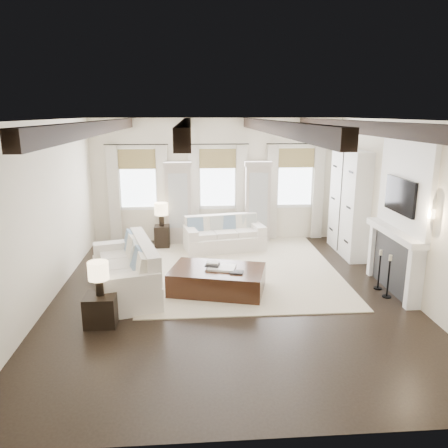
{
  "coord_description": "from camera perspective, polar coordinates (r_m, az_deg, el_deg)",
  "views": [
    {
      "loc": [
        -0.67,
        -7.58,
        3.32
      ],
      "look_at": [
        -0.04,
        0.89,
        1.15
      ],
      "focal_mm": 35.0,
      "sensor_mm": 36.0,
      "label": 1
    }
  ],
  "objects": [
    {
      "name": "side_table_front",
      "position": [
        7.42,
        -15.74,
        -10.69
      ],
      "size": [
        0.5,
        0.5,
        0.5
      ],
      "primitive_type": "cube",
      "color": "black",
      "rests_on": "ground"
    },
    {
      "name": "ottoman",
      "position": [
        8.38,
        -0.86,
        -7.32
      ],
      "size": [
        1.96,
        1.49,
        0.46
      ],
      "primitive_type": "cube",
      "rotation": [
        0.0,
        0.0,
        -0.26
      ],
      "color": "black",
      "rests_on": "ground"
    },
    {
      "name": "tray",
      "position": [
        8.28,
        -0.29,
        -5.74
      ],
      "size": [
        0.58,
        0.49,
        0.04
      ],
      "primitive_type": "cube",
      "rotation": [
        0.0,
        0.0,
        -0.26
      ],
      "color": "white",
      "rests_on": "ottoman"
    },
    {
      "name": "book_lower",
      "position": [
        8.33,
        -1.53,
        -5.35
      ],
      "size": [
        0.3,
        0.26,
        0.04
      ],
      "primitive_type": "cube",
      "rotation": [
        0.0,
        0.0,
        -0.26
      ],
      "color": "#262628",
      "rests_on": "tray"
    },
    {
      "name": "ground",
      "position": [
        8.3,
        0.75,
        -9.24
      ],
      "size": [
        7.5,
        7.5,
        0.0
      ],
      "primitive_type": "plane",
      "color": "black",
      "rests_on": "ground"
    },
    {
      "name": "sofa_back",
      "position": [
        10.89,
        -0.04,
        -1.55
      ],
      "size": [
        2.07,
        1.22,
        0.83
      ],
      "color": "white",
      "rests_on": "ground"
    },
    {
      "name": "candlestick_near",
      "position": [
        8.63,
        20.66,
        -6.84
      ],
      "size": [
        0.17,
        0.17,
        0.82
      ],
      "color": "black",
      "rests_on": "ground"
    },
    {
      "name": "lamp_back",
      "position": [
        10.99,
        -8.2,
        1.77
      ],
      "size": [
        0.34,
        0.34,
        0.58
      ],
      "color": "black",
      "rests_on": "side_table_back"
    },
    {
      "name": "side_table_back",
      "position": [
        11.15,
        -8.08,
        -1.63
      ],
      "size": [
        0.38,
        0.38,
        0.56
      ],
      "primitive_type": "cube",
      "color": "black",
      "rests_on": "ground"
    },
    {
      "name": "lamp_front",
      "position": [
        7.18,
        -16.08,
        -6.13
      ],
      "size": [
        0.33,
        0.33,
        0.56
      ],
      "color": "black",
      "rests_on": "side_table_front"
    },
    {
      "name": "sofa_left",
      "position": [
        8.49,
        -12.4,
        -6.14
      ],
      "size": [
        1.59,
        2.48,
        0.98
      ],
      "color": "white",
      "rests_on": "ground"
    },
    {
      "name": "book_loose",
      "position": [
        8.08,
        1.66,
        -6.33
      ],
      "size": [
        0.28,
        0.23,
        0.03
      ],
      "primitive_type": "cube",
      "rotation": [
        0.0,
        0.0,
        -0.26
      ],
      "color": "#262628",
      "rests_on": "ottoman"
    },
    {
      "name": "candlestick_far",
      "position": [
        8.97,
        19.59,
        -6.03
      ],
      "size": [
        0.16,
        0.16,
        0.79
      ],
      "color": "black",
      "rests_on": "ground"
    },
    {
      "name": "room_shell",
      "position": [
        8.71,
        5.2,
        4.82
      ],
      "size": [
        6.54,
        7.54,
        3.22
      ],
      "color": "white",
      "rests_on": "ground"
    },
    {
      "name": "book_upper",
      "position": [
        8.33,
        -1.46,
        -5.08
      ],
      "size": [
        0.26,
        0.22,
        0.03
      ],
      "primitive_type": "cube",
      "rotation": [
        0.0,
        0.0,
        -0.26
      ],
      "color": "beige",
      "rests_on": "book_lower"
    },
    {
      "name": "area_rug",
      "position": [
        9.72,
        2.08,
        -5.58
      ],
      "size": [
        4.08,
        4.89,
        0.02
      ],
      "primitive_type": "cube",
      "color": "beige",
      "rests_on": "ground"
    }
  ]
}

